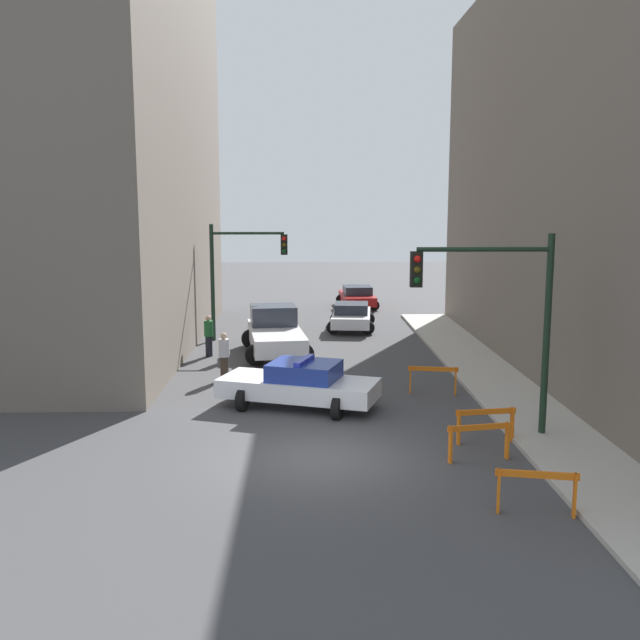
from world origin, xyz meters
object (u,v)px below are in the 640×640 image
(police_car, at_px, (300,384))
(pedestrian_crossing, at_px, (224,356))
(barrier_mid, at_px, (479,436))
(traffic_light_far, at_px, (237,265))
(traffic_light_near, at_px, (503,304))
(barrier_front, at_px, (537,485))
(parked_car_mid, at_px, (357,296))
(parked_car_near, at_px, (352,316))
(pedestrian_corner, at_px, (209,335))
(barrier_corner, at_px, (433,375))
(white_truck, at_px, (275,332))
(barrier_back, at_px, (486,420))

(police_car, bearing_deg, pedestrian_crossing, 55.85)
(pedestrian_crossing, height_order, barrier_mid, pedestrian_crossing)
(traffic_light_far, bearing_deg, traffic_light_near, -59.78)
(traffic_light_far, distance_m, barrier_front, 20.18)
(parked_car_mid, distance_m, pedestrian_crossing, 18.54)
(parked_car_near, xyz_separation_m, pedestrian_corner, (-6.16, -6.15, 0.19))
(barrier_front, bearing_deg, police_car, 121.35)
(police_car, xyz_separation_m, pedestrian_corner, (-3.70, 7.46, 0.14))
(parked_car_near, bearing_deg, traffic_light_near, -74.80)
(barrier_corner, bearing_deg, white_truck, 129.88)
(parked_car_mid, bearing_deg, white_truck, -110.61)
(pedestrian_crossing, relative_size, pedestrian_corner, 1.00)
(traffic_light_near, relative_size, pedestrian_crossing, 3.13)
(pedestrian_crossing, xyz_separation_m, barrier_front, (7.31, -11.16, -0.24))
(traffic_light_near, distance_m, pedestrian_corner, 13.92)
(pedestrian_crossing, bearing_deg, barrier_back, -33.72)
(parked_car_near, height_order, barrier_front, parked_car_near)
(parked_car_near, relative_size, parked_car_mid, 1.02)
(barrier_corner, bearing_deg, parked_car_mid, 92.83)
(parked_car_mid, distance_m, barrier_back, 24.48)
(parked_car_mid, height_order, barrier_back, parked_car_mid)
(pedestrian_crossing, bearing_deg, barrier_mid, -40.47)
(police_car, height_order, white_truck, white_truck)
(parked_car_near, height_order, barrier_back, parked_car_near)
(pedestrian_corner, distance_m, barrier_back, 13.74)
(white_truck, height_order, parked_car_mid, white_truck)
(parked_car_mid, relative_size, barrier_mid, 2.76)
(white_truck, bearing_deg, barrier_mid, -74.02)
(traffic_light_far, bearing_deg, barrier_front, -67.97)
(pedestrian_corner, xyz_separation_m, barrier_mid, (7.97, -12.10, -0.24))
(barrier_front, xyz_separation_m, barrier_back, (0.09, 4.29, 0.00))
(traffic_light_near, height_order, police_car, traffic_light_near)
(pedestrian_crossing, bearing_deg, parked_car_mid, 80.48)
(pedestrian_crossing, relative_size, barrier_back, 1.04)
(white_truck, xyz_separation_m, barrier_front, (5.70, -15.44, -0.29))
(parked_car_near, bearing_deg, white_truck, -115.23)
(parked_car_mid, bearing_deg, police_car, -101.42)
(police_car, bearing_deg, barrier_back, -106.50)
(parked_car_near, xyz_separation_m, barrier_front, (2.20, -21.26, -0.06))
(barrier_mid, xyz_separation_m, barrier_corner, (-0.01, 6.07, 0.00))
(traffic_light_far, xyz_separation_m, parked_car_mid, (6.13, 10.20, -2.72))
(white_truck, xyz_separation_m, barrier_corner, (5.31, -6.35, -0.29))
(parked_car_near, height_order, barrier_corner, parked_car_near)
(barrier_back, bearing_deg, pedestrian_corner, 127.97)
(traffic_light_near, bearing_deg, pedestrian_corner, 130.62)
(barrier_front, bearing_deg, parked_car_near, 95.90)
(traffic_light_far, relative_size, pedestrian_crossing, 3.13)
(traffic_light_far, relative_size, parked_car_mid, 1.19)
(traffic_light_near, bearing_deg, traffic_light_far, 120.22)
(white_truck, xyz_separation_m, pedestrian_crossing, (-1.61, -4.27, -0.04))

